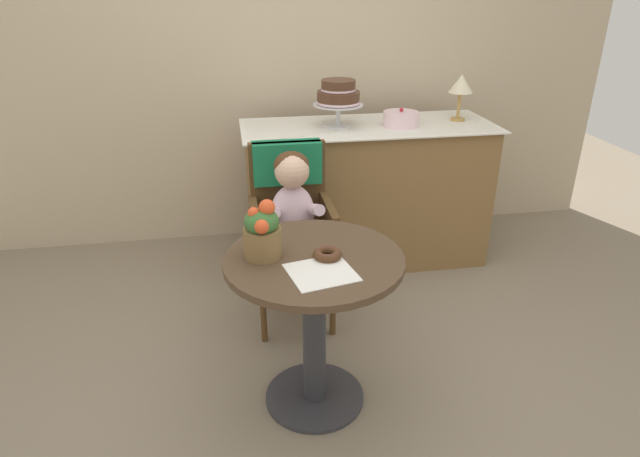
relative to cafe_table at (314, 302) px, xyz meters
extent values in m
plane|color=gray|center=(0.00, 0.00, -0.51)|extent=(8.00, 8.00, 0.00)
cube|color=#C1AD8E|center=(0.00, 1.85, 0.84)|extent=(4.80, 0.10, 2.70)
cylinder|color=#4C3826|center=(0.00, 0.00, 0.20)|extent=(0.72, 0.72, 0.03)
cylinder|color=#333338|center=(0.00, 0.00, -0.16)|extent=(0.10, 0.10, 0.69)
cylinder|color=#333338|center=(0.00, 0.00, -0.50)|extent=(0.44, 0.44, 0.02)
cube|color=brown|center=(-0.01, 0.64, -0.04)|extent=(0.42, 0.42, 0.04)
cube|color=brown|center=(-0.01, 0.83, 0.22)|extent=(0.40, 0.04, 0.46)
cube|color=brown|center=(-0.20, 0.64, 0.08)|extent=(0.04, 0.38, 0.18)
cube|color=brown|center=(0.18, 0.64, 0.08)|extent=(0.04, 0.38, 0.18)
cube|color=#197247|center=(-0.01, 0.83, 0.34)|extent=(0.36, 0.11, 0.22)
cylinder|color=brown|center=(-0.19, 0.46, -0.28)|extent=(0.03, 0.03, 0.45)
cylinder|color=brown|center=(0.17, 0.46, -0.28)|extent=(0.03, 0.03, 0.45)
cylinder|color=brown|center=(-0.19, 0.82, -0.28)|extent=(0.03, 0.03, 0.45)
cylinder|color=brown|center=(0.17, 0.82, -0.28)|extent=(0.03, 0.03, 0.45)
ellipsoid|color=silver|center=(-0.01, 0.62, 0.14)|extent=(0.22, 0.16, 0.30)
sphere|color=#E0B293|center=(-0.01, 0.61, 0.36)|extent=(0.17, 0.17, 0.17)
ellipsoid|color=#4C2D19|center=(-0.01, 0.63, 0.38)|extent=(0.17, 0.17, 0.14)
cylinder|color=silver|center=(-0.10, 0.53, 0.19)|extent=(0.08, 0.23, 0.13)
sphere|color=#E0B293|center=(-0.09, 0.46, 0.12)|extent=(0.06, 0.06, 0.06)
cylinder|color=silver|center=(0.09, 0.53, 0.19)|extent=(0.08, 0.23, 0.13)
sphere|color=#E0B293|center=(0.08, 0.46, 0.12)|extent=(0.06, 0.06, 0.06)
cylinder|color=#3F4760|center=(-0.06, 0.54, 0.03)|extent=(0.09, 0.22, 0.09)
cylinder|color=#3F4760|center=(-0.06, 0.43, -0.14)|extent=(0.08, 0.08, 0.26)
cylinder|color=#3F4760|center=(0.05, 0.54, 0.03)|extent=(0.09, 0.22, 0.09)
cylinder|color=#3F4760|center=(0.05, 0.43, -0.14)|extent=(0.08, 0.08, 0.26)
cube|color=white|center=(0.01, -0.13, 0.21)|extent=(0.28, 0.27, 0.00)
torus|color=#4C2D19|center=(0.05, -0.02, 0.23)|extent=(0.11, 0.11, 0.04)
torus|color=#512D1E|center=(0.05, -0.02, 0.24)|extent=(0.10, 0.10, 0.02)
cylinder|color=brown|center=(-0.20, 0.04, 0.27)|extent=(0.15, 0.15, 0.12)
ellipsoid|color=#38662D|center=(-0.20, 0.04, 0.36)|extent=(0.13, 0.14, 0.10)
sphere|color=#E54C23|center=(-0.17, 0.04, 0.42)|extent=(0.06, 0.06, 0.06)
sphere|color=#E54C23|center=(-0.19, 0.08, 0.36)|extent=(0.05, 0.05, 0.05)
sphere|color=#E54C23|center=(-0.23, 0.03, 0.40)|extent=(0.04, 0.04, 0.04)
sphere|color=#E54C23|center=(-0.20, -0.02, 0.36)|extent=(0.06, 0.06, 0.06)
cube|color=olive|center=(0.55, 1.30, -0.06)|extent=(1.50, 0.56, 0.90)
cube|color=white|center=(0.55, 1.30, 0.39)|extent=(1.56, 0.62, 0.01)
cylinder|color=silver|center=(0.36, 1.30, 0.40)|extent=(0.16, 0.16, 0.01)
cylinder|color=silver|center=(0.36, 1.30, 0.46)|extent=(0.03, 0.03, 0.12)
cylinder|color=silver|center=(0.36, 1.30, 0.53)|extent=(0.30, 0.30, 0.01)
cylinder|color=#4C2D1E|center=(0.36, 1.30, 0.57)|extent=(0.26, 0.25, 0.08)
cylinder|color=silver|center=(0.36, 1.30, 0.54)|extent=(0.26, 0.26, 0.01)
cylinder|color=#4C2D1E|center=(0.36, 1.30, 0.64)|extent=(0.20, 0.20, 0.07)
cylinder|color=silver|center=(0.36, 1.30, 0.61)|extent=(0.21, 0.21, 0.01)
cylinder|color=silver|center=(0.74, 1.25, 0.43)|extent=(0.22, 0.22, 0.09)
sphere|color=red|center=(0.74, 1.25, 0.49)|extent=(0.02, 0.02, 0.02)
cylinder|color=#B28C47|center=(1.13, 1.33, 0.40)|extent=(0.09, 0.09, 0.01)
cylinder|color=#B28C47|center=(1.13, 1.33, 0.49)|extent=(0.02, 0.02, 0.16)
cone|color=beige|center=(1.13, 1.33, 0.62)|extent=(0.15, 0.15, 0.11)
camera|label=1|loc=(-0.29, -1.86, 1.21)|focal=30.27mm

